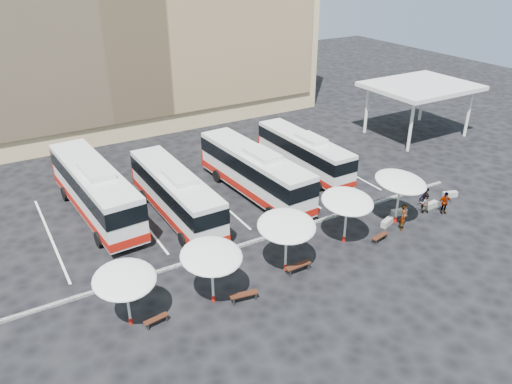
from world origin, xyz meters
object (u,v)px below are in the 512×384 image
wood_bench_1 (244,295)px  passenger_2 (445,203)px  bus_3 (304,152)px  sunshade_2 (287,226)px  wood_bench_2 (298,267)px  conc_bench_1 (399,212)px  bus_0 (95,189)px  sunshade_3 (347,201)px  bus_2 (254,171)px  passenger_3 (424,196)px  passenger_0 (404,217)px  wood_bench_3 (380,237)px  conc_bench_3 (450,194)px  conc_bench_0 (387,222)px  bus_1 (175,193)px  sunshade_0 (125,280)px  conc_bench_2 (431,205)px  passenger_1 (425,203)px  sunshade_4 (401,182)px  wood_bench_0 (156,320)px  sunshade_1 (211,256)px

wood_bench_1 → passenger_2: 17.36m
bus_3 → sunshade_2: bearing=-130.3°
bus_3 → wood_bench_2: 14.84m
bus_3 → conc_bench_1: bus_3 is taller
bus_0 → sunshade_3: size_ratio=3.54×
bus_0 → bus_2: 11.71m
passenger_3 → sunshade_3: bearing=11.4°
sunshade_2 → passenger_0: sunshade_2 is taller
wood_bench_3 → conc_bench_3: (9.19, 2.04, -0.12)m
conc_bench_0 → wood_bench_1: bearing=-170.5°
bus_3 → sunshade_2: sunshade_2 is taller
bus_1 → sunshade_0: (-6.44, -9.35, 0.91)m
bus_1 → conc_bench_2: 18.73m
passenger_2 → passenger_3: (-0.32, 1.59, -0.08)m
passenger_1 → wood_bench_2: bearing=32.7°
wood_bench_1 → conc_bench_0: 12.79m
wood_bench_3 → passenger_0: 2.52m
sunshade_4 → passenger_0: 2.39m
sunshade_4 → wood_bench_1: size_ratio=2.87×
passenger_0 → passenger_3: 4.26m
wood_bench_1 → conc_bench_1: (14.36, 2.75, -0.16)m
conc_bench_2 → conc_bench_3: 2.71m
wood_bench_1 → passenger_3: 17.23m
bus_2 → sunshade_4: 10.92m
bus_3 → sunshade_0: (-18.81, -11.20, 1.03)m
sunshade_2 → bus_1: bearing=107.8°
wood_bench_0 → conc_bench_0: 17.47m
conc_bench_2 → bus_0: bearing=151.8°
sunshade_3 → passenger_1: size_ratio=2.37×
sunshade_3 → sunshade_4: 4.73m
conc_bench_0 → passenger_3: (4.37, 0.77, 0.54)m
conc_bench_0 → sunshade_0: bearing=-177.7°
sunshade_1 → conc_bench_1: (15.81, 1.92, -2.72)m
conc_bench_0 → passenger_3: 4.47m
sunshade_0 → wood_bench_1: (5.92, -1.36, -2.42)m
bus_3 → sunshade_3: size_ratio=3.00×
sunshade_1 → wood_bench_2: sunshade_1 is taller
bus_1 → passenger_1: bearing=-29.4°
bus_1 → passenger_0: (12.56, -9.56, -0.93)m
sunshade_1 → passenger_1: bearing=4.1°
bus_2 → conc_bench_0: (5.51, -8.86, -1.77)m
conc_bench_1 → bus_0: bearing=149.2°
conc_bench_2 → conc_bench_3: bearing=10.6°
bus_2 → sunshade_4: size_ratio=2.64×
bus_3 → sunshade_2: 14.70m
bus_0 → bus_1: bus_0 is taller
wood_bench_3 → sunshade_4: bearing=25.8°
wood_bench_0 → passenger_1: passenger_1 is taller
bus_2 → bus_3: bus_2 is taller
wood_bench_2 → sunshade_1: bearing=178.7°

